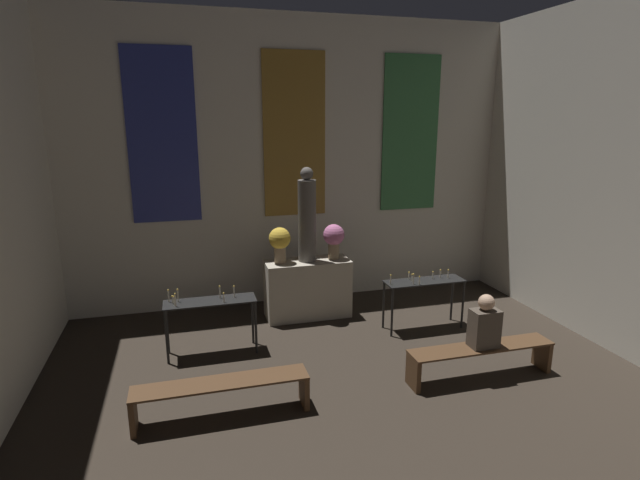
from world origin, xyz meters
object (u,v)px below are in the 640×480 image
pew_back_left (222,391)px  pew_back_right (481,355)px  altar (307,288)px  flower_vase_left (280,241)px  candle_rack_left (210,308)px  candle_rack_right (424,288)px  person_seated (485,324)px  statue (307,218)px  flower_vase_right (334,238)px

pew_back_left → pew_back_right: bearing=0.0°
altar → flower_vase_left: bearing=180.0°
altar → flower_vase_left: size_ratio=2.39×
altar → candle_rack_left: 1.96m
altar → flower_vase_left: (-0.46, 0.00, 0.86)m
pew_back_left → flower_vase_left: bearing=65.6°
candle_rack_right → pew_back_left: bearing=-153.6°
flower_vase_left → person_seated: bearing=-51.0°
candle_rack_left → pew_back_left: size_ratio=0.65×
candle_rack_right → pew_back_right: candle_rack_right is taller
candle_rack_right → pew_back_left: size_ratio=0.65×
statue → pew_back_left: bearing=-122.2°
pew_back_left → person_seated: (3.34, 0.00, 0.43)m
flower_vase_left → candle_rack_left: size_ratio=0.46×
candle_rack_right → candle_rack_left: bearing=180.0°
statue → person_seated: (1.68, -2.64, -0.96)m
flower_vase_right → candle_rack_right: (1.20, -1.00, -0.66)m
flower_vase_right → pew_back_left: (-2.13, -2.64, -1.03)m
candle_rack_right → pew_back_right: size_ratio=0.65×
flower_vase_right → person_seated: 2.97m
flower_vase_left → flower_vase_right: 0.93m
statue → flower_vase_left: 0.59m
altar → pew_back_left: bearing=-122.2°
statue → flower_vase_right: bearing=0.0°
candle_rack_right → pew_back_right: (-0.00, -1.65, -0.36)m
pew_back_left → person_seated: size_ratio=2.78×
candle_rack_left → candle_rack_right: 3.35m
candle_rack_left → pew_back_right: candle_rack_left is taller
flower_vase_right → pew_back_right: bearing=-65.6°
candle_rack_right → person_seated: 1.65m
flower_vase_right → pew_back_left: bearing=-128.8°
altar → person_seated: size_ratio=2.01×
flower_vase_left → candle_rack_left: 1.70m
candle_rack_right → pew_back_right: 1.69m
candle_rack_right → pew_back_left: candle_rack_right is taller
altar → pew_back_right: bearing=-57.8°
altar → person_seated: (1.68, -2.64, 0.26)m
altar → pew_back_right: 3.13m
altar → flower_vase_right: flower_vase_right is taller
flower_vase_left → person_seated: flower_vase_left is taller
altar → pew_back_right: (1.66, -2.64, -0.17)m
altar → person_seated: person_seated is taller
statue → candle_rack_right: statue is taller
flower_vase_right → pew_back_right: flower_vase_right is taller
flower_vase_left → candle_rack_right: 2.44m
statue → pew_back_left: statue is taller
candle_rack_left → candle_rack_right: size_ratio=1.00×
pew_back_left → flower_vase_right: bearing=51.2°
candle_rack_right → flower_vase_right: bearing=140.4°
pew_back_left → person_seated: 3.37m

